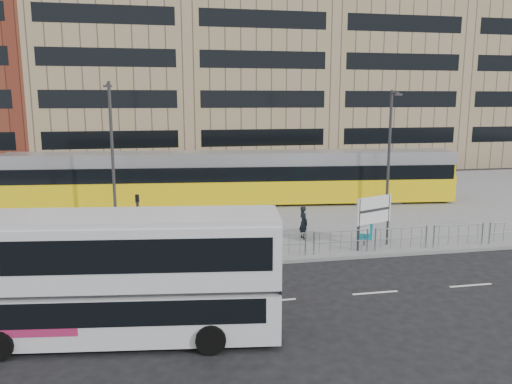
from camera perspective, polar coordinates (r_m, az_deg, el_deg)
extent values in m
plane|color=black|center=(22.54, 4.53, -8.04)|extent=(120.00, 120.00, 0.00)
cube|color=gray|center=(33.83, -0.89, -1.57)|extent=(64.00, 24.00, 0.15)
cube|color=gray|center=(22.56, 4.50, -7.82)|extent=(64.00, 0.25, 0.17)
cube|color=#9F8466|center=(54.87, -15.85, 14.15)|extent=(14.00, 16.00, 22.00)
cube|color=#9F8466|center=(55.65, -0.84, 15.51)|extent=(14.00, 16.00, 24.00)
cube|color=#9F8466|center=(59.63, 12.91, 13.47)|extent=(14.00, 16.00, 21.00)
cube|color=#9F8466|center=(66.52, 24.36, 13.35)|extent=(14.00, 16.00, 23.00)
cylinder|color=gray|center=(23.25, 9.02, -4.48)|extent=(32.00, 0.05, 0.05)
cylinder|color=gray|center=(23.38, 8.98, -5.66)|extent=(32.00, 0.04, 0.04)
cube|color=white|center=(19.29, 10.70, -11.46)|extent=(62.00, 0.12, 0.01)
cube|color=silver|center=(15.99, -15.48, -12.85)|extent=(9.88, 3.50, 1.49)
cube|color=silver|center=(15.37, -15.82, -6.51)|extent=(9.88, 3.50, 1.85)
cube|color=silver|center=(15.12, -16.00, -3.00)|extent=(9.87, 3.41, 0.26)
cube|color=black|center=(15.77, -13.95, -11.73)|extent=(8.14, 3.31, 0.75)
cube|color=black|center=(15.32, -15.85, -5.88)|extent=(9.36, 3.47, 0.97)
cube|color=#AD2255|center=(16.61, -23.09, -12.60)|extent=(2.91, 2.60, 0.44)
cylinder|color=black|center=(14.85, -5.19, -16.45)|extent=(0.91, 0.38, 0.88)
cylinder|color=black|center=(16.87, -4.96, -13.00)|extent=(0.91, 0.38, 0.88)
cylinder|color=black|center=(18.04, -24.47, -12.36)|extent=(0.91, 0.38, 0.88)
cube|color=yellow|center=(34.00, -2.57, 0.36)|extent=(30.28, 5.92, 1.72)
cube|color=black|center=(33.81, -2.58, 2.34)|extent=(29.85, 5.92, 0.97)
cube|color=#AEAEB3|center=(33.69, -2.60, 3.88)|extent=(30.25, 5.70, 0.86)
cube|color=yellow|center=(37.40, 20.10, 1.75)|extent=(1.53, 2.54, 2.80)
cube|color=yellow|center=(36.25, -26.01, 1.06)|extent=(1.53, 2.54, 2.80)
cylinder|color=#2D2D30|center=(33.87, -2.58, 1.71)|extent=(2.82, 2.82, 3.23)
cube|color=#2D2D30|center=(35.89, 13.09, -0.59)|extent=(3.49, 3.03, 0.54)
cube|color=#2D2D30|center=(35.09, -18.57, -1.11)|extent=(3.49, 3.03, 0.54)
cylinder|color=#2D2D30|center=(23.84, 11.65, -3.69)|extent=(0.11, 0.11, 2.49)
cylinder|color=#2D2D30|center=(25.21, 14.84, -3.06)|extent=(0.11, 0.11, 2.49)
cube|color=white|center=(24.38, 13.35, -2.01)|extent=(2.05, 0.88, 1.30)
cylinder|color=#2D2D30|center=(24.93, 12.27, -5.17)|extent=(0.06, 0.06, 0.75)
cube|color=#0B8DA4|center=(24.81, 12.31, -4.13)|extent=(0.72, 0.33, 1.12)
cube|color=white|center=(24.78, 12.34, -4.15)|extent=(0.44, 0.18, 0.47)
imported|color=black|center=(25.57, 5.45, -3.48)|extent=(0.52, 0.69, 1.70)
cylinder|color=#2D2D30|center=(21.81, -13.26, -4.41)|extent=(0.12, 0.12, 3.00)
imported|color=#2D2D30|center=(21.56, -13.38, -1.58)|extent=(0.19, 0.22, 1.00)
cylinder|color=#2D2D30|center=(30.29, -16.10, 4.44)|extent=(0.18, 0.18, 8.04)
cylinder|color=#2D2D30|center=(29.76, -16.55, 11.70)|extent=(0.14, 0.90, 0.14)
cube|color=#2D2D30|center=(29.31, -16.62, 11.52)|extent=(0.45, 0.20, 0.12)
cylinder|color=#2D2D30|center=(32.98, 14.97, 4.59)|extent=(0.18, 0.18, 7.61)
cylinder|color=#2D2D30|center=(32.46, 15.59, 10.85)|extent=(0.14, 0.90, 0.14)
cube|color=#2D2D30|center=(32.06, 15.94, 10.67)|extent=(0.45, 0.20, 0.12)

